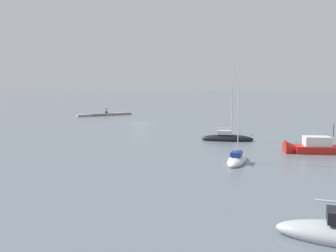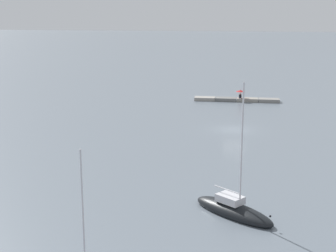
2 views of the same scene
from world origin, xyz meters
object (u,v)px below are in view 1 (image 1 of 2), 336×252
at_px(sailboat_white_mid, 237,160).
at_px(sailboat_black_near, 227,138).
at_px(person_seated_dark_left, 106,112).
at_px(motorboat_red_near, 312,149).
at_px(umbrella_open_red, 106,109).

bearing_deg(sailboat_white_mid, sailboat_black_near, 104.43).
relative_size(person_seated_dark_left, motorboat_red_near, 0.10).
height_order(sailboat_white_mid, motorboat_red_near, sailboat_white_mid).
distance_m(sailboat_black_near, motorboat_red_near, 11.45).
bearing_deg(sailboat_black_near, sailboat_white_mid, 2.80).
height_order(person_seated_dark_left, motorboat_red_near, motorboat_red_near).
bearing_deg(person_seated_dark_left, sailboat_white_mid, 85.87).
xyz_separation_m(sailboat_black_near, motorboat_red_near, (-2.51, 11.17, 0.09)).
xyz_separation_m(person_seated_dark_left, motorboat_red_near, (-2.39, 55.42, -0.35)).
bearing_deg(motorboat_red_near, umbrella_open_red, 39.30).
xyz_separation_m(umbrella_open_red, sailboat_black_near, (0.13, 44.21, -1.30)).
bearing_deg(umbrella_open_red, sailboat_black_near, 89.83).
distance_m(sailboat_black_near, sailboat_white_mid, 13.30).
bearing_deg(sailboat_white_mid, umbrella_open_red, 132.14).
xyz_separation_m(umbrella_open_red, motorboat_red_near, (-2.38, 55.38, -1.22)).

